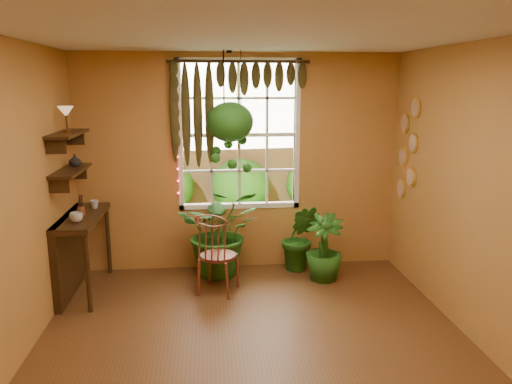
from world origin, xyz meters
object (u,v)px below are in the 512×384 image
potted_plant_left (221,231)px  potted_plant_mid (300,238)px  windsor_chair (217,266)px  hanging_basket (230,126)px  counter_ledge (74,245)px

potted_plant_left → potted_plant_mid: size_ratio=1.30×
windsor_chair → potted_plant_left: (0.06, 0.57, 0.24)m
windsor_chair → potted_plant_mid: (1.06, 0.61, 0.11)m
potted_plant_left → hanging_basket: 1.29m
potted_plant_mid → hanging_basket: hanging_basket is taller
hanging_basket → potted_plant_mid: bearing=1.2°
potted_plant_mid → hanging_basket: size_ratio=0.60×
potted_plant_left → hanging_basket: size_ratio=0.78×
potted_plant_mid → hanging_basket: bearing=-178.8°
counter_ledge → potted_plant_left: potted_plant_left is taller
potted_plant_mid → hanging_basket: (-0.87, -0.02, 1.41)m
windsor_chair → potted_plant_left: potted_plant_left is taller
counter_ledge → potted_plant_left: (1.66, 0.38, 0.01)m
counter_ledge → hanging_basket: bearing=12.8°
potted_plant_left → hanging_basket: bearing=9.0°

